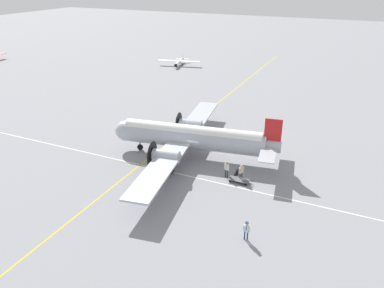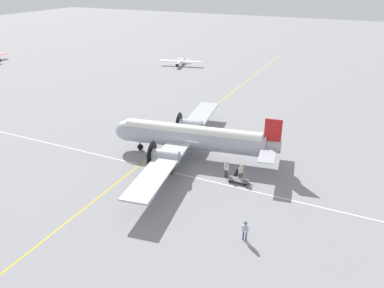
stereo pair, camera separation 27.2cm
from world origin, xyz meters
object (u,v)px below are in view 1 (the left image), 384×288
Objects in this scene: airliner_main at (189,137)px; passenger_boarding at (241,171)px; ramp_agent at (227,168)px; suitcase_upright_spare at (235,175)px; suitcase_near_door at (237,172)px; crew_foreground at (247,229)px; baggage_cart at (239,180)px; light_aircraft_taxiing at (179,62)px.

airliner_main reaches higher than passenger_boarding.
ramp_agent is 3.77× the size of suitcase_upright_spare.
crew_foreground is at bearing 22.45° from suitcase_near_door.
crew_foreground reaches higher than suitcase_near_door.
suitcase_near_door reaches higher than baggage_cart.
baggage_cart is at bearing -68.83° from crew_foreground.
ramp_agent is at bearing -68.74° from suitcase_upright_spare.
crew_foreground reaches higher than suitcase_upright_spare.
airliner_main is 7.21m from suitcase_upright_spare.
light_aircraft_taxiing is at bearing -36.97° from ramp_agent.
airliner_main is at bearing -5.37° from ramp_agent.
crew_foreground is at bearing 111.11° from baggage_cart.
ramp_agent is 2.91× the size of suitcase_near_door.
light_aircraft_taxiing is (-42.16, -27.96, 0.51)m from suitcase_near_door.
airliner_main is 2.81× the size of light_aircraft_taxiing.
crew_foreground is 9.98m from ramp_agent.
baggage_cart is (0.79, 0.69, 0.06)m from suitcase_upright_spare.
suitcase_upright_spare is at bearing -66.81° from crew_foreground.
light_aircraft_taxiing is at bearing -70.87° from airliner_main.
airliner_main reaches higher than baggage_cart.
baggage_cart is 0.22× the size of light_aircraft_taxiing.
crew_foreground is 0.17× the size of light_aircraft_taxiing.
passenger_boarding is 2.89× the size of suitcase_near_door.
ramp_agent is at bearing 18.82° from light_aircraft_taxiing.
ramp_agent is (2.75, 5.59, -1.34)m from airliner_main.
baggage_cart is (1.35, 0.68, -0.01)m from suitcase_near_door.
crew_foreground is at bearing 123.23° from airliner_main.
airliner_main is at bearing -24.92° from baggage_cart.
airliner_main is at bearing -106.12° from suitcase_near_door.
suitcase_near_door is 1.30× the size of suitcase_upright_spare.
crew_foreground is 8.94m from baggage_cart.
airliner_main is 6.37m from ramp_agent.
suitcase_upright_spare is (-0.34, -0.72, -0.87)m from passenger_boarding.
airliner_main reaches higher than ramp_agent.
passenger_boarding reaches higher than crew_foreground.
ramp_agent reaches higher than passenger_boarding.
baggage_cart is at bearing 29.21° from passenger_boarding.
light_aircraft_taxiing is (-40.30, -21.52, -1.63)m from airliner_main.
airliner_main is 15.02× the size of ramp_agent.
light_aircraft_taxiing is (-43.06, -28.66, -0.29)m from passenger_boarding.
suitcase_upright_spare is 0.22× the size of baggage_cart.
light_aircraft_taxiing is at bearing -58.90° from crew_foreground.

